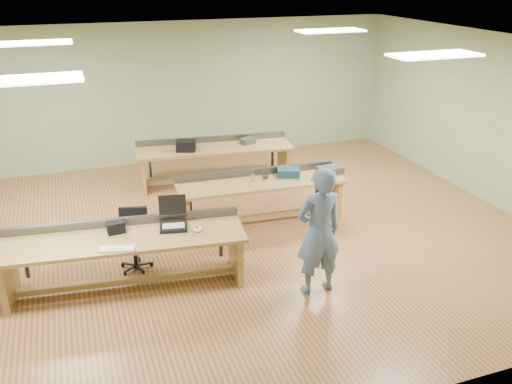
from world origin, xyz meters
TOP-DOWN VIEW (x-y plane):
  - floor at (0.00, 0.00)m, footprint 10.00×10.00m
  - ceiling at (0.00, 0.00)m, footprint 10.00×10.00m
  - wall_back at (0.00, 4.00)m, footprint 10.00×0.04m
  - wall_front at (0.00, -4.00)m, footprint 10.00×0.04m
  - wall_right at (5.00, 0.00)m, footprint 0.04×8.00m
  - fluor_panels at (0.00, 0.00)m, footprint 6.20×3.50m
  - workbench_front at (-1.62, -0.93)m, footprint 3.25×1.21m
  - workbench_mid at (0.76, 0.35)m, footprint 2.83×0.90m
  - workbench_back at (0.53, 2.37)m, footprint 3.11×1.15m
  - person at (0.75, -1.89)m, footprint 0.66×0.45m
  - laptop_base at (-0.95, -0.92)m, footprint 0.42×0.37m
  - laptop_screen at (-0.92, -0.78)m, footprint 0.37×0.09m
  - keyboard at (-1.74, -1.28)m, footprint 0.47×0.26m
  - trackball_mouse at (-0.66, -1.10)m, footprint 0.12×0.14m
  - camera_bag at (-1.70, -0.79)m, footprint 0.24×0.17m
  - task_chair at (-1.45, -0.48)m, footprint 0.57×0.57m
  - parts_bin_teal at (1.29, 0.40)m, footprint 0.44×0.39m
  - parts_bin_grey at (2.01, 0.28)m, footprint 0.43×0.29m
  - mug at (0.88, 0.42)m, footprint 0.14×0.14m
  - drinks_can at (0.64, 0.36)m, footprint 0.08×0.08m
  - storage_box_back at (-0.05, 2.30)m, footprint 0.42×0.36m
  - tray_back at (1.22, 2.35)m, footprint 0.33×0.29m

SIDE VIEW (x-z plane):
  - floor at x=0.00m, z-range 0.00..0.00m
  - task_chair at x=-1.45m, z-range -0.12..0.77m
  - workbench_mid at x=0.76m, z-range 0.12..0.98m
  - workbench_back at x=0.53m, z-range 0.13..0.99m
  - workbench_front at x=-1.62m, z-range 0.13..0.99m
  - keyboard at x=-1.74m, z-range 0.75..0.78m
  - laptop_base at x=-0.95m, z-range 0.75..0.79m
  - trackball_mouse at x=-0.66m, z-range 0.75..0.81m
  - mug at x=0.88m, z-range 0.75..0.84m
  - tray_back at x=1.22m, z-range 0.75..0.86m
  - drinks_can at x=0.64m, z-range 0.75..0.86m
  - parts_bin_grey at x=2.01m, z-range 0.75..0.86m
  - parts_bin_teal at x=1.29m, z-range 0.75..0.88m
  - camera_bag at x=-1.70m, z-range 0.75..0.91m
  - storage_box_back at x=-0.05m, z-range 0.75..0.96m
  - person at x=0.75m, z-range 0.00..1.76m
  - laptop_screen at x=-0.92m, z-range 0.90..1.19m
  - wall_back at x=0.00m, z-range 0.00..3.00m
  - wall_front at x=0.00m, z-range 0.00..3.00m
  - wall_right at x=5.00m, z-range 0.00..3.00m
  - fluor_panels at x=0.00m, z-range 2.96..2.99m
  - ceiling at x=0.00m, z-range 3.00..3.00m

